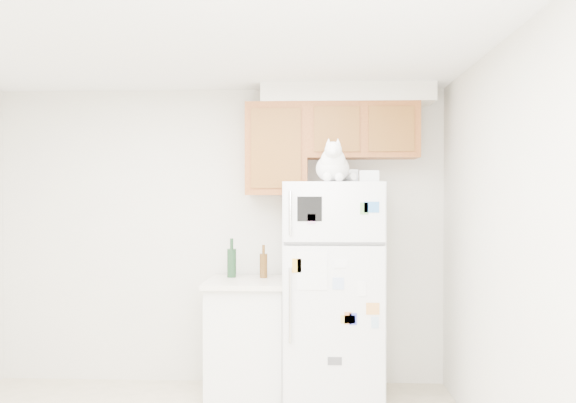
# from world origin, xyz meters

# --- Properties ---
(room_shell) EXTENTS (3.84, 4.04, 2.52)m
(room_shell) POSITION_xyz_m (0.12, 0.24, 1.67)
(room_shell) COLOR beige
(room_shell) RESTS_ON ground_plane
(refrigerator) EXTENTS (0.76, 0.78, 1.70)m
(refrigerator) POSITION_xyz_m (0.95, 1.61, 0.85)
(refrigerator) COLOR white
(refrigerator) RESTS_ON ground_plane
(base_counter) EXTENTS (0.64, 0.64, 0.92)m
(base_counter) POSITION_xyz_m (0.26, 1.68, 0.46)
(base_counter) COLOR white
(base_counter) RESTS_ON ground_plane
(cat) EXTENTS (0.31, 0.46, 0.32)m
(cat) POSITION_xyz_m (0.95, 1.40, 1.82)
(cat) COLOR white
(cat) RESTS_ON refrigerator
(storage_box_back) EXTENTS (0.20, 0.15, 0.10)m
(storage_box_back) POSITION_xyz_m (1.05, 1.62, 1.75)
(storage_box_back) COLOR white
(storage_box_back) RESTS_ON refrigerator
(storage_box_front) EXTENTS (0.16, 0.12, 0.09)m
(storage_box_front) POSITION_xyz_m (1.23, 1.55, 1.74)
(storage_box_front) COLOR white
(storage_box_front) RESTS_ON refrigerator
(bottle_green) EXTENTS (0.08, 0.08, 0.32)m
(bottle_green) POSITION_xyz_m (0.12, 1.81, 1.08)
(bottle_green) COLOR #19381E
(bottle_green) RESTS_ON base_counter
(bottle_amber) EXTENTS (0.06, 0.06, 0.27)m
(bottle_amber) POSITION_xyz_m (0.39, 1.79, 1.06)
(bottle_amber) COLOR #593814
(bottle_amber) RESTS_ON base_counter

